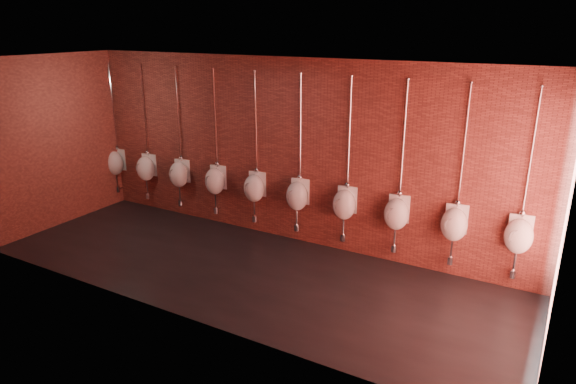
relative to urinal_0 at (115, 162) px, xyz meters
name	(u,v)px	position (x,y,z in m)	size (l,w,h in m)	color
ground	(245,271)	(4.23, -1.36, -0.90)	(8.50, 8.50, 0.00)	black
room_shell	(242,147)	(4.23, -1.36, 1.11)	(8.54, 3.04, 3.22)	black
urinal_0	(115,162)	(0.00, 0.00, 0.00)	(0.45, 0.41, 2.72)	white
urinal_1	(146,168)	(0.88, 0.00, 0.00)	(0.45, 0.41, 2.72)	white
urinal_2	(179,174)	(1.77, 0.00, 0.00)	(0.45, 0.41, 2.72)	white
urinal_3	(215,180)	(2.65, 0.00, 0.00)	(0.45, 0.41, 2.72)	white
urinal_4	(254,187)	(3.54, 0.00, 0.00)	(0.45, 0.41, 2.72)	white
urinal_5	(297,195)	(4.42, 0.00, 0.00)	(0.45, 0.41, 2.72)	white
urinal_6	(344,204)	(5.31, 0.00, 0.00)	(0.45, 0.41, 2.72)	white
urinal_7	(397,213)	(6.19, 0.00, 0.00)	(0.45, 0.41, 2.72)	white
urinal_8	(454,223)	(7.08, 0.00, 0.00)	(0.45, 0.41, 2.72)	white
urinal_9	(519,235)	(7.96, 0.00, 0.00)	(0.45, 0.41, 2.72)	white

